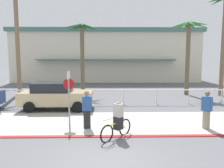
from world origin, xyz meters
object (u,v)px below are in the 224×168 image
(car_tan_1, at_px, (56,96))
(stop_sign_bike_lane, at_px, (69,90))
(palm_tree_2, at_px, (16,13))
(palm_tree_5, at_px, (224,23))
(cyclist_yellow_0, at_px, (118,121))
(palm_tree_4, at_px, (188,38))
(pedestrian_0, at_px, (207,111))
(palm_tree_3, at_px, (82,38))
(pedestrian_1, at_px, (87,111))

(car_tan_1, bearing_deg, stop_sign_bike_lane, -66.90)
(palm_tree_2, bearing_deg, palm_tree_5, -4.19)
(palm_tree_2, distance_m, cyclist_yellow_0, 15.40)
(palm_tree_4, distance_m, pedestrian_0, 10.58)
(palm_tree_5, bearing_deg, stop_sign_bike_lane, -144.60)
(palm_tree_5, bearing_deg, palm_tree_4, 169.25)
(palm_tree_3, height_order, pedestrian_1, palm_tree_3)
(car_tan_1, xyz_separation_m, cyclist_yellow_0, (3.63, -5.08, -0.18))
(stop_sign_bike_lane, relative_size, pedestrian_0, 1.48)
(palm_tree_3, distance_m, pedestrian_1, 10.98)
(car_tan_1, bearing_deg, palm_tree_2, 127.25)
(palm_tree_5, relative_size, car_tan_1, 1.90)
(palm_tree_2, distance_m, palm_tree_4, 15.03)
(palm_tree_2, relative_size, pedestrian_0, 5.75)
(stop_sign_bike_lane, xyz_separation_m, pedestrian_1, (0.89, -0.55, -0.87))
(palm_tree_2, distance_m, pedestrian_1, 13.73)
(palm_tree_3, bearing_deg, car_tan_1, -98.86)
(palm_tree_5, bearing_deg, palm_tree_2, 175.81)
(palm_tree_4, bearing_deg, car_tan_1, -151.80)
(pedestrian_1, bearing_deg, palm_tree_2, 124.95)
(palm_tree_5, height_order, pedestrian_0, palm_tree_5)
(palm_tree_3, bearing_deg, palm_tree_2, -179.48)
(palm_tree_2, height_order, palm_tree_5, palm_tree_2)
(palm_tree_5, relative_size, pedestrian_1, 4.80)
(palm_tree_2, height_order, pedestrian_0, palm_tree_2)
(palm_tree_2, bearing_deg, palm_tree_4, -2.94)
(palm_tree_3, distance_m, car_tan_1, 7.53)
(palm_tree_2, height_order, palm_tree_3, palm_tree_2)
(stop_sign_bike_lane, bearing_deg, pedestrian_0, -6.53)
(palm_tree_2, xyz_separation_m, palm_tree_3, (5.69, 0.05, -2.10))
(palm_tree_3, relative_size, cyclist_yellow_0, 4.17)
(palm_tree_4, distance_m, car_tan_1, 12.19)
(palm_tree_5, distance_m, cyclist_yellow_0, 14.68)
(car_tan_1, xyz_separation_m, pedestrian_0, (7.69, -4.00, -0.07))
(cyclist_yellow_0, bearing_deg, palm_tree_4, 58.22)
(palm_tree_3, xyz_separation_m, pedestrian_1, (1.32, -10.08, -4.14))
(pedestrian_0, relative_size, pedestrian_1, 0.99)
(stop_sign_bike_lane, height_order, pedestrian_1, stop_sign_bike_lane)
(cyclist_yellow_0, relative_size, pedestrian_0, 0.87)
(car_tan_1, distance_m, cyclist_yellow_0, 6.24)
(palm_tree_3, xyz_separation_m, cyclist_yellow_0, (2.65, -11.33, -4.25))
(palm_tree_4, bearing_deg, pedestrian_1, -130.26)
(palm_tree_3, distance_m, cyclist_yellow_0, 12.39)
(palm_tree_2, relative_size, palm_tree_5, 1.19)
(palm_tree_3, height_order, cyclist_yellow_0, palm_tree_3)
(palm_tree_4, bearing_deg, palm_tree_5, -10.75)
(cyclist_yellow_0, distance_m, pedestrian_1, 1.83)
(palm_tree_4, distance_m, pedestrian_1, 12.81)
(palm_tree_5, relative_size, pedestrian_0, 4.83)
(palm_tree_5, height_order, pedestrian_1, palm_tree_5)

